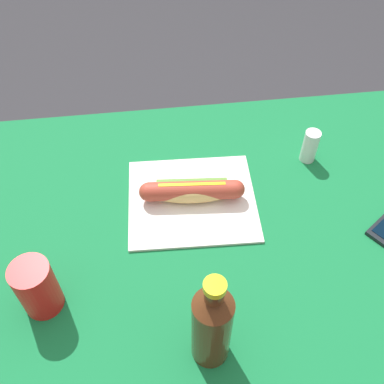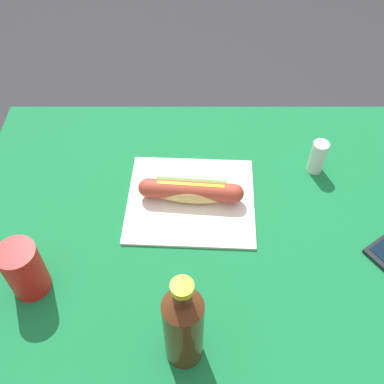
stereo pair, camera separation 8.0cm
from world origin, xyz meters
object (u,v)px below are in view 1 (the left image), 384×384
Objects in this scene: soda_bottle at (212,325)px; salt_shaker at (310,146)px; hot_dog at (192,191)px; drinking_cup at (37,288)px.

soda_bottle reaches higher than salt_shaker.
hot_dog is 0.98× the size of soda_bottle.
drinking_cup is 0.66m from salt_shaker.
salt_shaker is (0.29, 0.09, 0.01)m from hot_dog.
drinking_cup is at bearing -152.80° from salt_shaker.
drinking_cup is at bearing 156.67° from soda_bottle.
salt_shaker reaches higher than hot_dog.
soda_bottle is 0.32m from drinking_cup.
drinking_cup is (-0.30, -0.21, 0.03)m from hot_dog.
hot_dog is 0.34m from soda_bottle.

